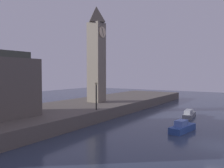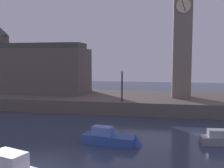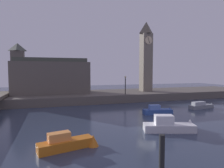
% 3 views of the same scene
% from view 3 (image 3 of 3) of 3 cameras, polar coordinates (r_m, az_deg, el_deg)
% --- Properties ---
extents(ground_plane, '(120.00, 120.00, 0.00)m').
position_cam_3_polar(ground_plane, '(23.25, 11.16, -11.18)').
color(ground_plane, '#2D384C').
extents(far_embankment, '(70.00, 12.00, 1.50)m').
position_cam_3_polar(far_embankment, '(41.48, -2.14, -3.43)').
color(far_embankment, '#5B544C').
rests_on(far_embankment, ground).
extents(clock_tower, '(2.44, 2.48, 15.24)m').
position_cam_3_polar(clock_tower, '(44.40, 9.87, 8.12)').
color(clock_tower, slate).
rests_on(clock_tower, far_embankment).
extents(parliament_hall, '(14.48, 6.61, 9.72)m').
position_cam_3_polar(parliament_hall, '(40.87, -17.74, 2.21)').
color(parliament_hall, '#5B544C').
rests_on(parliament_hall, far_embankment).
extents(streetlamp, '(0.36, 0.36, 3.53)m').
position_cam_3_polar(streetlamp, '(37.14, 3.91, 0.33)').
color(streetlamp, black).
rests_on(streetlamp, far_embankment).
extents(mooring_post_left, '(0.34, 0.34, 2.22)m').
position_cam_3_polar(mooring_post_left, '(12.72, 14.31, -18.88)').
color(mooring_post_left, black).
rests_on(mooring_post_left, ground).
extents(boat_cruiser_grey, '(4.81, 1.51, 1.31)m').
position_cam_3_polar(boat_cruiser_grey, '(34.88, 24.99, -5.77)').
color(boat_cruiser_grey, gray).
rests_on(boat_cruiser_grey, ground).
extents(boat_patrol_orange, '(4.90, 2.08, 1.49)m').
position_cam_3_polar(boat_patrol_orange, '(16.05, -11.92, -16.38)').
color(boat_patrol_orange, orange).
rests_on(boat_patrol_orange, ground).
extents(boat_ferry_white, '(5.97, 2.98, 1.89)m').
position_cam_3_polar(boat_ferry_white, '(20.92, 17.44, -11.49)').
color(boat_ferry_white, silver).
rests_on(boat_ferry_white, ground).
extents(boat_tour_blue, '(4.71, 1.87, 1.43)m').
position_cam_3_polar(boat_tour_blue, '(28.44, 13.79, -7.54)').
color(boat_tour_blue, '#2D4C93').
rests_on(boat_tour_blue, ground).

